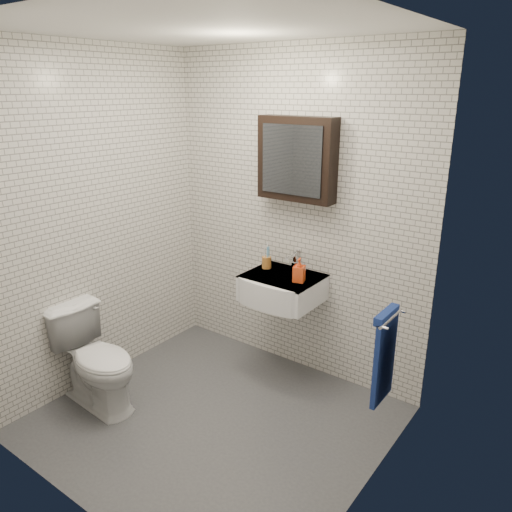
% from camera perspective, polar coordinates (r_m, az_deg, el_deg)
% --- Properties ---
extents(ground, '(2.20, 2.00, 0.01)m').
position_cam_1_polar(ground, '(3.65, -4.92, -18.16)').
color(ground, '#45474B').
rests_on(ground, ground).
extents(room_shell, '(2.22, 2.02, 2.51)m').
position_cam_1_polar(room_shell, '(3.01, -5.70, 4.71)').
color(room_shell, silver).
rests_on(room_shell, ground).
extents(washbasin, '(0.55, 0.50, 0.20)m').
position_cam_1_polar(washbasin, '(3.76, 2.73, -3.75)').
color(washbasin, white).
rests_on(washbasin, room_shell).
extents(faucet, '(0.06, 0.20, 0.15)m').
position_cam_1_polar(faucet, '(3.85, 4.40, -0.62)').
color(faucet, silver).
rests_on(faucet, washbasin).
extents(mirror_cabinet, '(0.60, 0.15, 0.60)m').
position_cam_1_polar(mirror_cabinet, '(3.67, 4.67, 10.98)').
color(mirror_cabinet, black).
rests_on(mirror_cabinet, room_shell).
extents(towel_rail, '(0.09, 0.30, 0.58)m').
position_cam_1_polar(towel_rail, '(3.05, 14.50, -10.67)').
color(towel_rail, silver).
rests_on(towel_rail, room_shell).
extents(toothbrush_cup, '(0.08, 0.08, 0.20)m').
position_cam_1_polar(toothbrush_cup, '(3.89, 1.22, -0.66)').
color(toothbrush_cup, '#A76829').
rests_on(toothbrush_cup, washbasin).
extents(soap_bottle, '(0.10, 0.10, 0.18)m').
position_cam_1_polar(soap_bottle, '(3.62, 4.96, -1.61)').
color(soap_bottle, '#FF541A').
rests_on(soap_bottle, washbasin).
extents(toilet, '(0.73, 0.45, 0.72)m').
position_cam_1_polar(toilet, '(3.79, -17.79, -11.12)').
color(toilet, white).
rests_on(toilet, ground).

